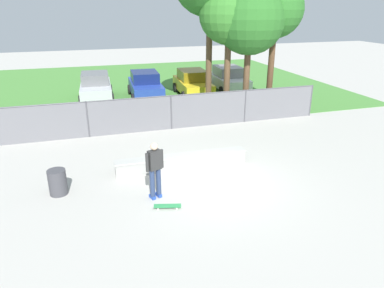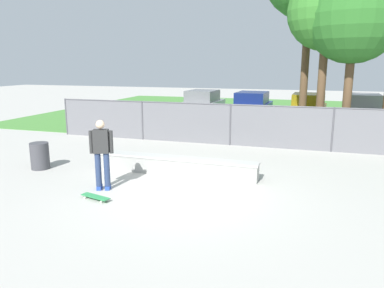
% 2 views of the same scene
% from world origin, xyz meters
% --- Properties ---
extents(ground_plane, '(80.00, 80.00, 0.00)m').
position_xyz_m(ground_plane, '(0.00, 0.00, 0.00)').
color(ground_plane, '#ADAAA3').
extents(grass_strip, '(27.26, 20.00, 0.02)m').
position_xyz_m(grass_strip, '(0.00, 16.20, 0.01)').
color(grass_strip, '#478438').
rests_on(grass_strip, ground).
extents(concrete_ledge, '(4.83, 0.55, 0.52)m').
position_xyz_m(concrete_ledge, '(-0.70, 1.50, 0.26)').
color(concrete_ledge, '#999993').
rests_on(concrete_ledge, ground).
extents(skateboarder, '(0.57, 0.37, 1.82)m').
position_xyz_m(skateboarder, '(-2.04, -0.34, 1.01)').
color(skateboarder, '#2647A5').
rests_on(skateboarder, ground).
extents(skateboard, '(0.82, 0.40, 0.09)m').
position_xyz_m(skateboard, '(-1.85, -1.04, 0.07)').
color(skateboard, '#2D8C4C').
rests_on(skateboard, ground).
extents(chainlink_fence, '(15.33, 0.07, 1.66)m').
position_xyz_m(chainlink_fence, '(-0.00, 5.90, 0.91)').
color(chainlink_fence, '#4C4C51').
rests_on(chainlink_fence, ground).
extents(tree_near_right, '(2.98, 2.98, 6.65)m').
position_xyz_m(tree_near_right, '(3.36, 7.30, 5.11)').
color(tree_near_right, brown).
rests_on(tree_near_right, ground).
extents(tree_mid, '(3.51, 3.51, 6.69)m').
position_xyz_m(tree_mid, '(4.31, 6.96, 4.91)').
color(tree_mid, brown).
rests_on(tree_mid, ground).
extents(car_silver, '(2.18, 4.28, 1.66)m').
position_xyz_m(car_silver, '(-3.13, 12.75, 0.84)').
color(car_silver, '#B7BABF').
rests_on(car_silver, ground).
extents(car_blue, '(2.18, 4.28, 1.66)m').
position_xyz_m(car_blue, '(-0.11, 12.28, 0.84)').
color(car_blue, '#233D9E').
rests_on(car_blue, ground).
extents(car_yellow, '(2.18, 4.28, 1.66)m').
position_xyz_m(car_yellow, '(2.93, 11.99, 0.84)').
color(car_yellow, gold).
rests_on(car_yellow, ground).
extents(car_white, '(2.18, 4.28, 1.66)m').
position_xyz_m(car_white, '(5.66, 12.62, 0.84)').
color(car_white, silver).
rests_on(car_white, ground).
extents(trash_bin, '(0.56, 0.56, 0.82)m').
position_xyz_m(trash_bin, '(-4.93, 0.80, 0.41)').
color(trash_bin, '#3F3F44').
rests_on(trash_bin, ground).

